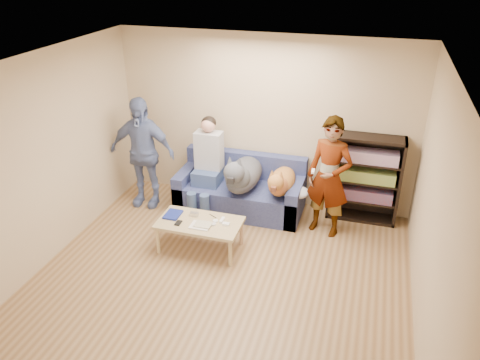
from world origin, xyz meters
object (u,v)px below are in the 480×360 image
(camera_silver, at_px, (194,214))
(dog_tan, at_px, (281,182))
(person_standing_right, at_px, (329,177))
(bookshelf, at_px, (365,177))
(sofa, at_px, (241,192))
(person_seated, at_px, (207,162))
(dog_gray, at_px, (242,175))
(coffee_table, at_px, (200,225))
(notebook_blue, at_px, (173,215))
(person_standing_left, at_px, (142,152))

(camera_silver, relative_size, dog_tan, 0.10)
(person_standing_right, height_order, bookshelf, person_standing_right)
(sofa, height_order, person_seated, person_seated)
(camera_silver, distance_m, dog_tan, 1.36)
(dog_gray, bearing_deg, coffee_table, -106.04)
(notebook_blue, distance_m, sofa, 1.32)
(notebook_blue, bearing_deg, camera_silver, 14.04)
(notebook_blue, bearing_deg, person_standing_left, 134.27)
(sofa, distance_m, bookshelf, 1.86)
(person_standing_left, xyz_separation_m, bookshelf, (3.28, 0.50, -0.19))
(dog_gray, bearing_deg, dog_tan, 4.74)
(dog_gray, distance_m, coffee_table, 1.09)
(coffee_table, bearing_deg, notebook_blue, 172.87)
(sofa, bearing_deg, dog_gray, -68.80)
(person_standing_right, height_order, dog_gray, person_standing_right)
(camera_silver, distance_m, sofa, 1.15)
(person_standing_right, bearing_deg, notebook_blue, -139.53)
(notebook_blue, xyz_separation_m, coffee_table, (0.40, -0.05, -0.06))
(notebook_blue, bearing_deg, dog_gray, 54.25)
(person_standing_left, bearing_deg, dog_gray, -0.57)
(notebook_blue, relative_size, person_seated, 0.18)
(camera_silver, xyz_separation_m, person_seated, (-0.16, 0.96, 0.33))
(camera_silver, xyz_separation_m, coffee_table, (0.12, -0.12, -0.07))
(sofa, distance_m, dog_tan, 0.74)
(person_standing_right, height_order, dog_tan, person_standing_right)
(person_standing_left, xyz_separation_m, coffee_table, (1.27, -0.94, -0.49))
(person_seated, bearing_deg, notebook_blue, -96.77)
(bookshelf, bearing_deg, coffee_table, -144.44)
(camera_silver, height_order, dog_tan, dog_tan)
(person_standing_left, height_order, notebook_blue, person_standing_left)
(sofa, xyz_separation_m, dog_tan, (0.65, -0.15, 0.33))
(person_standing_right, relative_size, coffee_table, 1.55)
(person_standing_left, distance_m, coffee_table, 1.65)
(coffee_table, bearing_deg, person_standing_right, 30.55)
(notebook_blue, relative_size, bookshelf, 0.20)
(dog_gray, xyz_separation_m, bookshelf, (1.72, 0.43, 0.01))
(dog_gray, xyz_separation_m, coffee_table, (-0.29, -1.01, -0.30))
(person_standing_right, bearing_deg, person_seated, -168.65)
(sofa, relative_size, dog_tan, 1.66)
(dog_gray, bearing_deg, person_seated, 172.90)
(person_seated, bearing_deg, coffee_table, -75.56)
(dog_gray, relative_size, coffee_table, 1.17)
(person_seated, bearing_deg, person_standing_right, -5.22)
(person_standing_right, height_order, person_seated, person_standing_right)
(person_seated, xyz_separation_m, dog_tan, (1.14, -0.02, -0.16))
(person_standing_left, xyz_separation_m, person_seated, (0.99, 0.14, -0.09))
(sofa, distance_m, coffee_table, 1.23)
(notebook_blue, height_order, coffee_table, notebook_blue)
(camera_silver, height_order, coffee_table, camera_silver)
(person_seated, xyz_separation_m, coffee_table, (0.28, -1.08, -0.40))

